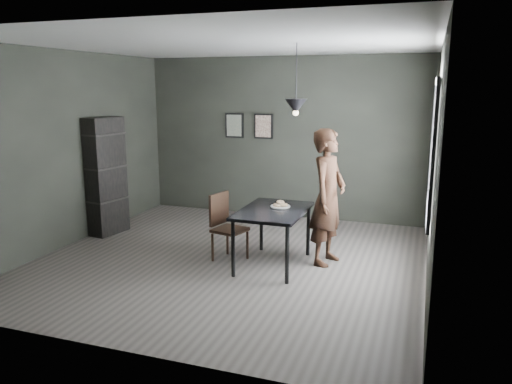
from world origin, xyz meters
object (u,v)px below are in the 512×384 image
(cafe_table, at_px, (273,215))
(wood_chair, at_px, (225,222))
(woman, at_px, (328,197))
(white_plate, at_px, (280,207))
(shelf_unit, at_px, (105,176))
(pendant_lamp, at_px, (296,106))

(cafe_table, height_order, wood_chair, wood_chair)
(cafe_table, bearing_deg, woman, 28.06)
(wood_chair, bearing_deg, white_plate, 22.75)
(shelf_unit, bearing_deg, white_plate, 1.71)
(pendant_lamp, bearing_deg, white_plate, 169.59)
(cafe_table, distance_m, pendant_lamp, 1.41)
(white_plate, distance_m, shelf_unit, 3.01)
(cafe_table, bearing_deg, white_plate, 67.69)
(wood_chair, bearing_deg, shelf_unit, -179.35)
(cafe_table, bearing_deg, shelf_unit, 169.18)
(cafe_table, relative_size, shelf_unit, 0.66)
(wood_chair, distance_m, pendant_lamp, 1.80)
(pendant_lamp, bearing_deg, wood_chair, -175.29)
(cafe_table, xyz_separation_m, wood_chair, (-0.68, 0.02, -0.16))
(white_plate, bearing_deg, shelf_unit, 171.93)
(woman, bearing_deg, wood_chair, 115.48)
(white_plate, height_order, pendant_lamp, pendant_lamp)
(white_plate, xyz_separation_m, shelf_unit, (-2.98, 0.42, 0.16))
(white_plate, xyz_separation_m, woman, (0.58, 0.20, 0.13))
(woman, xyz_separation_m, shelf_unit, (-3.55, 0.22, 0.03))
(cafe_table, relative_size, wood_chair, 1.33)
(woman, height_order, wood_chair, woman)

